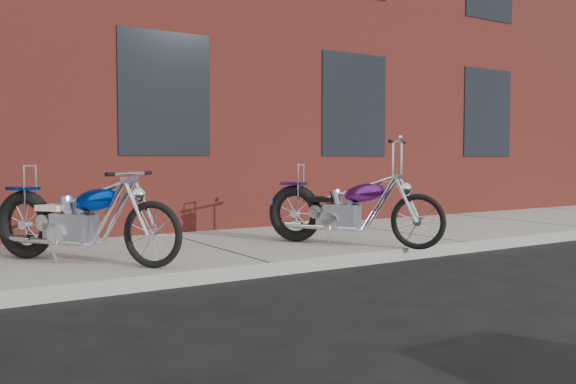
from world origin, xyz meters
TOP-DOWN VIEW (x-y plane):
  - ground at (0.00, 0.00)m, footprint 120.00×120.00m
  - sidewalk at (0.00, 1.50)m, footprint 22.00×3.00m
  - building_brick at (0.00, 8.00)m, footprint 22.00×10.00m
  - chopper_purple at (1.52, 0.60)m, footprint 1.34×2.06m
  - chopper_blue at (-1.69, 1.06)m, footprint 1.50×1.96m

SIDE VIEW (x-z plane):
  - ground at x=0.00m, z-range 0.00..0.00m
  - sidewalk at x=0.00m, z-range 0.00..0.15m
  - chopper_blue at x=-1.69m, z-range 0.06..1.09m
  - chopper_purple at x=1.52m, z-range -0.09..1.24m
  - building_brick at x=0.00m, z-range 0.00..8.00m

